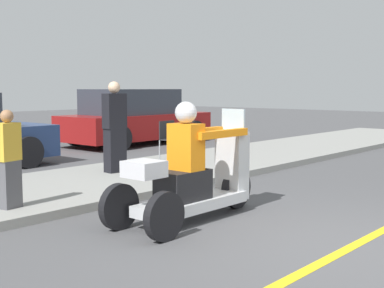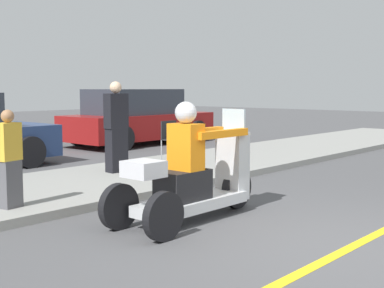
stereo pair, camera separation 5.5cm
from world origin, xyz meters
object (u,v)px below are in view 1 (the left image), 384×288
(motorcycle_trike, at_px, (193,179))
(spectator_mid_group, at_px, (115,129))
(folding_chair_set_back, at_px, (171,137))
(parked_car_lot_right, at_px, (135,118))
(spectator_end_of_line, at_px, (8,161))

(motorcycle_trike, height_order, spectator_mid_group, spectator_mid_group)
(folding_chair_set_back, relative_size, parked_car_lot_right, 0.18)
(spectator_end_of_line, xyz_separation_m, parked_car_lot_right, (6.96, 5.19, 0.02))
(folding_chair_set_back, height_order, parked_car_lot_right, parked_car_lot_right)
(motorcycle_trike, distance_m, spectator_end_of_line, 2.29)
(spectator_end_of_line, xyz_separation_m, folding_chair_set_back, (4.34, 1.32, -0.08))
(spectator_end_of_line, xyz_separation_m, spectator_mid_group, (2.73, 1.16, 0.18))
(folding_chair_set_back, bearing_deg, parked_car_lot_right, 55.97)
(spectator_end_of_line, bearing_deg, folding_chair_set_back, 16.87)
(folding_chair_set_back, bearing_deg, spectator_end_of_line, -163.13)
(spectator_mid_group, height_order, parked_car_lot_right, spectator_mid_group)
(motorcycle_trike, bearing_deg, spectator_mid_group, 65.63)
(spectator_mid_group, xyz_separation_m, folding_chair_set_back, (1.62, 0.16, -0.26))
(motorcycle_trike, height_order, parked_car_lot_right, parked_car_lot_right)
(spectator_mid_group, xyz_separation_m, parked_car_lot_right, (4.23, 4.02, -0.16))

